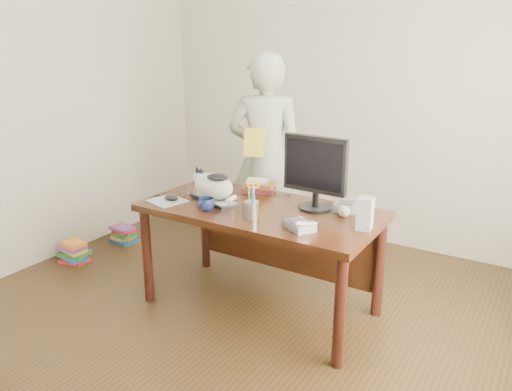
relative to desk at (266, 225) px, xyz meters
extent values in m
plane|color=black|center=(0.00, -0.68, -0.60)|extent=(4.50, 4.50, 0.00)
plane|color=white|center=(0.00, 1.57, 0.75)|extent=(4.00, 0.00, 4.00)
cube|color=black|center=(0.00, -0.08, 0.12)|extent=(1.60, 0.80, 0.05)
cylinder|color=black|center=(-0.74, -0.42, -0.25)|extent=(0.07, 0.07, 0.70)
cylinder|color=black|center=(0.74, -0.42, -0.25)|extent=(0.07, 0.07, 0.70)
cylinder|color=black|center=(-0.74, 0.26, -0.25)|extent=(0.07, 0.07, 0.70)
cylinder|color=black|center=(0.74, 0.26, -0.25)|extent=(0.07, 0.07, 0.70)
cube|color=black|center=(0.00, 0.28, -0.20)|extent=(1.45, 0.03, 0.50)
cube|color=black|center=(-0.35, -0.13, 0.16)|extent=(0.43, 0.28, 0.02)
cube|color=#BCBCC2|center=(-0.35, -0.13, 0.17)|extent=(0.39, 0.24, 0.00)
ellipsoid|color=silver|center=(-0.35, -0.13, 0.25)|extent=(0.35, 0.28, 0.19)
ellipsoid|color=silver|center=(-0.49, -0.10, 0.29)|extent=(0.14, 0.14, 0.10)
ellipsoid|color=black|center=(-0.49, -0.10, 0.33)|extent=(0.10, 0.09, 0.04)
cone|color=black|center=(-0.51, -0.10, 0.35)|extent=(0.06, 0.06, 0.06)
cone|color=black|center=(-0.47, -0.11, 0.35)|extent=(0.06, 0.06, 0.06)
ellipsoid|color=black|center=(-0.30, -0.14, 0.33)|extent=(0.19, 0.17, 0.04)
cylinder|color=silver|center=(-0.20, -0.13, 0.19)|extent=(0.05, 0.13, 0.04)
cylinder|color=black|center=(0.33, 0.10, 0.16)|extent=(0.22, 0.22, 0.02)
cylinder|color=black|center=(0.33, 0.10, 0.21)|extent=(0.04, 0.04, 0.10)
cube|color=black|center=(0.32, 0.08, 0.46)|extent=(0.44, 0.06, 0.37)
cube|color=black|center=(0.32, 0.05, 0.46)|extent=(0.40, 0.02, 0.31)
cylinder|color=#94959A|center=(0.06, -0.28, 0.20)|extent=(0.13, 0.13, 0.11)
cylinder|color=black|center=(0.04, -0.28, 0.29)|extent=(0.02, 0.05, 0.16)
cylinder|color=#0D4EB8|center=(0.08, -0.28, 0.29)|extent=(0.02, 0.04, 0.16)
cylinder|color=maroon|center=(0.05, -0.26, 0.29)|extent=(0.02, 0.04, 0.16)
cylinder|color=#187A2C|center=(0.05, -0.30, 0.29)|extent=(0.03, 0.03, 0.16)
cylinder|color=silver|center=(0.07, -0.28, 0.30)|extent=(0.03, 0.03, 0.12)
cylinder|color=silver|center=(0.08, -0.28, 0.30)|extent=(0.01, 0.03, 0.12)
torus|color=orange|center=(0.06, -0.28, 0.37)|extent=(0.05, 0.04, 0.05)
torus|color=orange|center=(0.09, -0.27, 0.37)|extent=(0.05, 0.04, 0.05)
cube|color=#A2A7AE|center=(-0.63, -0.30, 0.15)|extent=(0.28, 0.27, 0.01)
ellipsoid|color=black|center=(-0.61, -0.28, 0.17)|extent=(0.12, 0.09, 0.04)
imported|color=#0E1538|center=(-0.27, -0.31, 0.19)|extent=(0.14, 0.14, 0.09)
cube|color=slate|center=(0.41, -0.29, 0.17)|extent=(0.22, 0.20, 0.04)
cube|color=#3B3B3D|center=(0.38, -0.29, 0.19)|extent=(0.10, 0.11, 0.01)
cube|color=silver|center=(0.45, -0.30, 0.20)|extent=(0.12, 0.15, 0.05)
cube|color=#98989B|center=(0.73, -0.08, 0.25)|extent=(0.10, 0.11, 0.20)
sphere|color=beige|center=(0.55, 0.05, 0.18)|extent=(0.07, 0.07, 0.07)
cube|color=#441217|center=(-0.21, 0.25, 0.17)|extent=(0.28, 0.24, 0.04)
cube|color=brown|center=(-0.20, 0.24, 0.20)|extent=(0.24, 0.20, 0.03)
cube|color=white|center=(-0.22, 0.24, 0.23)|extent=(0.19, 0.17, 0.02)
cube|color=slate|center=(0.51, 0.20, 0.17)|extent=(0.17, 0.21, 0.05)
cube|color=#3B3B3D|center=(0.51, 0.17, 0.20)|extent=(0.11, 0.11, 0.01)
imported|color=beige|center=(-0.41, 0.68, 0.28)|extent=(0.75, 0.62, 1.76)
cube|color=yellow|center=(-0.41, 0.51, 0.45)|extent=(0.19, 0.15, 0.23)
cube|color=red|center=(-1.75, -0.28, -0.59)|extent=(0.25, 0.19, 0.03)
cube|color=#195497|center=(-1.74, -0.28, -0.56)|extent=(0.23, 0.18, 0.03)
cube|color=#227329|center=(-1.76, -0.27, -0.53)|extent=(0.27, 0.22, 0.03)
cube|color=gold|center=(-1.75, -0.28, -0.49)|extent=(0.21, 0.16, 0.03)
cube|color=#7A3484|center=(-1.76, -0.29, -0.46)|extent=(0.23, 0.17, 0.03)
cube|color=orange|center=(-1.74, -0.27, -0.43)|extent=(0.21, 0.17, 0.03)
cube|color=#195497|center=(-1.72, 0.27, -0.59)|extent=(0.25, 0.19, 0.03)
cube|color=orange|center=(-1.73, 0.28, -0.55)|extent=(0.22, 0.19, 0.03)
cube|color=#227329|center=(-1.71, 0.27, -0.52)|extent=(0.24, 0.19, 0.03)
cube|color=red|center=(-1.72, 0.28, -0.49)|extent=(0.21, 0.16, 0.03)
cube|color=#7A3484|center=(-1.73, 0.27, -0.46)|extent=(0.22, 0.17, 0.03)
camera|label=1|loc=(1.66, -2.79, 1.23)|focal=35.00mm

